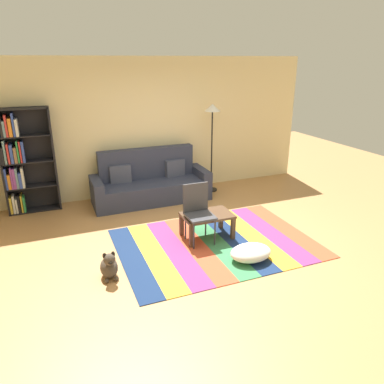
% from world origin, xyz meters
% --- Properties ---
extents(ground_plane, '(14.00, 14.00, 0.00)m').
position_xyz_m(ground_plane, '(0.00, 0.00, 0.00)').
color(ground_plane, '#B27F4C').
extents(back_wall, '(6.80, 0.10, 2.70)m').
position_xyz_m(back_wall, '(0.00, 2.55, 1.35)').
color(back_wall, beige).
rests_on(back_wall, ground_plane).
extents(rug, '(2.90, 2.09, 0.01)m').
position_xyz_m(rug, '(0.21, -0.12, 0.00)').
color(rug, navy).
rests_on(rug, ground_plane).
extents(couch, '(2.26, 0.80, 1.00)m').
position_xyz_m(couch, '(-0.20, 2.02, 0.34)').
color(couch, '#2D3347').
rests_on(couch, ground_plane).
extents(bookshelf, '(0.90, 0.28, 1.87)m').
position_xyz_m(bookshelf, '(-2.45, 2.31, 0.96)').
color(bookshelf, black).
rests_on(bookshelf, ground_plane).
extents(coffee_table, '(0.77, 0.50, 0.38)m').
position_xyz_m(coffee_table, '(0.17, 0.12, 0.33)').
color(coffee_table, '#513826').
rests_on(coffee_table, rug).
extents(pouf, '(0.59, 0.43, 0.21)m').
position_xyz_m(pouf, '(0.45, -0.74, 0.12)').
color(pouf, white).
rests_on(pouf, rug).
extents(dog, '(0.22, 0.35, 0.40)m').
position_xyz_m(dog, '(-1.45, -0.44, 0.16)').
color(dog, '#473D33').
rests_on(dog, ground_plane).
extents(standing_lamp, '(0.32, 0.32, 1.81)m').
position_xyz_m(standing_lamp, '(1.15, 2.09, 1.51)').
color(standing_lamp, black).
rests_on(standing_lamp, ground_plane).
extents(tv_remote, '(0.09, 0.16, 0.02)m').
position_xyz_m(tv_remote, '(0.13, 0.18, 0.40)').
color(tv_remote, black).
rests_on(tv_remote, coffee_table).
extents(folding_chair, '(0.40, 0.40, 0.90)m').
position_xyz_m(folding_chair, '(0.00, 0.09, 0.53)').
color(folding_chair, '#38383D').
rests_on(folding_chair, ground_plane).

